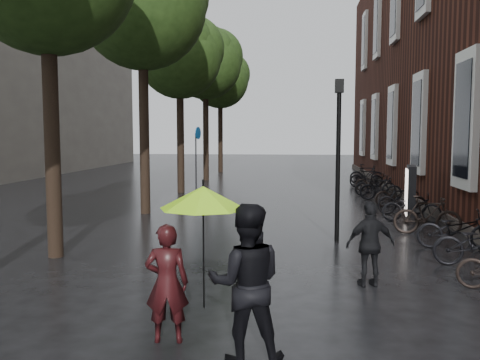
# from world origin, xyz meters

# --- Properties ---
(street_trees) EXTENTS (4.33, 34.03, 8.91)m
(street_trees) POSITION_xyz_m (-3.99, 15.91, 6.34)
(street_trees) COLOR black
(street_trees) RESTS_ON ground
(person_burgundy) EXTENTS (0.60, 0.44, 1.53)m
(person_burgundy) POSITION_xyz_m (-0.60, 2.88, 0.76)
(person_burgundy) COLOR black
(person_burgundy) RESTS_ON ground
(person_black) EXTENTS (0.98, 0.80, 1.86)m
(person_black) POSITION_xyz_m (0.46, 2.43, 0.93)
(person_black) COLOR black
(person_black) RESTS_ON ground
(lime_umbrella) EXTENTS (1.07, 1.07, 1.57)m
(lime_umbrella) POSITION_xyz_m (-0.09, 2.69, 1.89)
(lime_umbrella) COLOR black
(lime_umbrella) RESTS_ON ground
(pedestrian_walking) EXTENTS (0.93, 0.56, 1.48)m
(pedestrian_walking) POSITION_xyz_m (2.32, 5.56, 0.74)
(pedestrian_walking) COLOR black
(pedestrian_walking) RESTS_ON ground
(parked_bicycles) EXTENTS (2.12, 18.98, 1.04)m
(parked_bicycles) POSITION_xyz_m (4.59, 14.34, 0.47)
(parked_bicycles) COLOR black
(parked_bicycles) RESTS_ON ground
(ad_lightbox) EXTENTS (0.26, 1.11, 1.68)m
(ad_lightbox) POSITION_xyz_m (4.51, 12.44, 0.84)
(ad_lightbox) COLOR black
(ad_lightbox) RESTS_ON ground
(lamp_post) EXTENTS (0.20, 0.20, 3.94)m
(lamp_post) POSITION_xyz_m (2.06, 9.20, 2.39)
(lamp_post) COLOR black
(lamp_post) RESTS_ON ground
(cycle_sign) EXTENTS (0.15, 0.53, 2.93)m
(cycle_sign) POSITION_xyz_m (-3.20, 18.45, 1.93)
(cycle_sign) COLOR #262628
(cycle_sign) RESTS_ON ground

